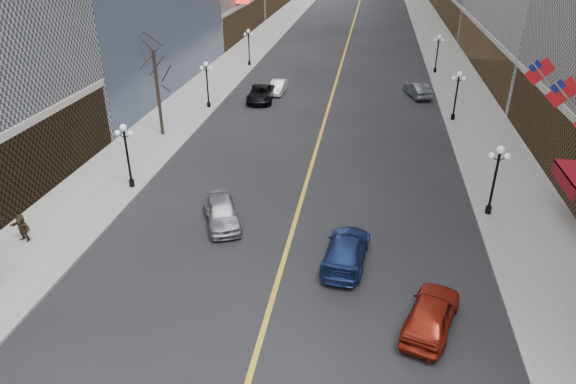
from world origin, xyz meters
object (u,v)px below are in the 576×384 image
(streetlamp_east_2, at_px, (457,91))
(car_sb_far, at_px, (418,90))
(car_nb_far, at_px, (261,94))
(streetlamp_west_3, at_px, (249,44))
(streetlamp_east_1, at_px, (496,173))
(car_nb_near, at_px, (222,212))
(streetlamp_west_1, at_px, (127,149))
(car_nb_mid, at_px, (278,87))
(car_sb_near, at_px, (346,250))
(car_sb_mid, at_px, (431,314))
(streetlamp_east_3, at_px, (438,50))
(streetlamp_west_2, at_px, (207,80))

(streetlamp_east_2, relative_size, car_sb_far, 0.97)
(car_nb_far, bearing_deg, streetlamp_west_3, 103.18)
(streetlamp_east_1, distance_m, car_nb_near, 16.69)
(streetlamp_west_1, distance_m, car_nb_mid, 25.21)
(streetlamp_east_2, bearing_deg, car_sb_near, -109.10)
(streetlamp_east_2, height_order, car_sb_mid, streetlamp_east_2)
(streetlamp_east_3, height_order, streetlamp_west_2, same)
(streetlamp_east_1, xyz_separation_m, car_sb_near, (-8.49, -6.50, -2.13))
(streetlamp_west_3, bearing_deg, streetlamp_west_1, -90.00)
(streetlamp_east_2, relative_size, car_nb_far, 0.82)
(car_nb_near, height_order, car_sb_far, car_nb_near)
(streetlamp_east_2, height_order, car_sb_near, streetlamp_east_2)
(car_sb_far, bearing_deg, streetlamp_east_1, 79.62)
(streetlamp_west_1, xyz_separation_m, car_sb_mid, (19.15, -11.06, -2.09))
(car_nb_far, xyz_separation_m, car_sb_far, (16.17, 4.12, -0.00))
(streetlamp_east_2, distance_m, car_nb_mid, 19.00)
(streetlamp_east_1, height_order, streetlamp_west_2, same)
(streetlamp_west_1, height_order, streetlamp_west_3, same)
(streetlamp_west_1, xyz_separation_m, streetlamp_west_2, (0.00, 18.00, 0.00))
(streetlamp_west_2, distance_m, car_sb_mid, 34.87)
(car_nb_near, relative_size, car_nb_far, 0.86)
(streetlamp_east_2, height_order, streetlamp_west_1, same)
(car_nb_far, bearing_deg, streetlamp_east_1, -52.68)
(car_nb_far, bearing_deg, streetlamp_west_1, -106.58)
(car_nb_mid, xyz_separation_m, car_sb_near, (9.26, -30.93, 0.08))
(streetlamp_west_3, xyz_separation_m, car_sb_mid, (19.15, -47.06, -2.09))
(streetlamp_east_1, distance_m, car_sb_far, 25.69)
(streetlamp_west_2, relative_size, car_sb_near, 0.85)
(car_nb_near, height_order, car_sb_mid, car_sb_mid)
(streetlamp_east_1, bearing_deg, streetlamp_west_1, 180.00)
(car_nb_near, bearing_deg, car_sb_mid, -55.60)
(streetlamp_west_1, xyz_separation_m, car_sb_far, (20.80, 25.45, -2.14))
(car_nb_near, bearing_deg, car_sb_near, -43.74)
(car_nb_far, height_order, car_sb_far, car_nb_far)
(streetlamp_west_2, height_order, car_sb_near, streetlamp_west_2)
(streetlamp_east_1, height_order, car_nb_far, streetlamp_east_1)
(car_nb_mid, height_order, car_sb_mid, car_sb_mid)
(car_nb_near, bearing_deg, car_nb_far, 73.27)
(streetlamp_east_1, distance_m, streetlamp_west_3, 43.05)
(car_sb_far, bearing_deg, car_sb_near, 63.25)
(streetlamp_east_3, distance_m, streetlamp_west_3, 23.60)
(streetlamp_east_3, xyz_separation_m, car_nb_mid, (-17.74, -11.58, -2.21))
(car_nb_near, relative_size, car_nb_mid, 1.13)
(car_nb_far, bearing_deg, car_nb_near, -87.90)
(car_nb_near, relative_size, car_sb_near, 0.89)
(streetlamp_east_1, xyz_separation_m, car_nb_near, (-16.16, -3.62, -2.09))
(streetlamp_west_2, relative_size, car_nb_mid, 1.08)
(streetlamp_east_3, relative_size, car_nb_far, 0.82)
(streetlamp_east_3, bearing_deg, car_sb_mid, -95.40)
(streetlamp_west_2, height_order, car_nb_far, streetlamp_west_2)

